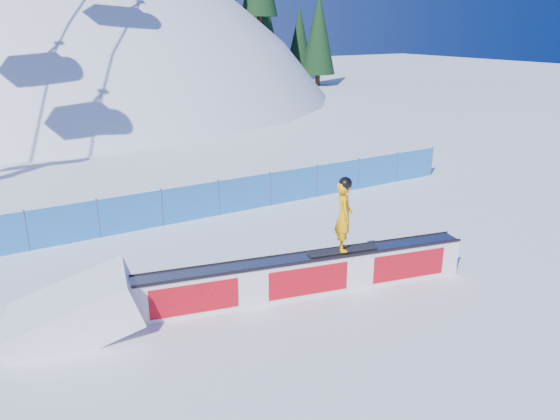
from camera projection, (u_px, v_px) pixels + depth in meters
ground at (257, 270)px, 14.49m from camera, size 160.00×160.00×0.00m
snow_hill at (57, 280)px, 54.35m from camera, size 64.00×64.00×64.00m
safety_fence at (191, 203)px, 17.94m from camera, size 22.05×0.05×1.30m
rail_box at (304, 275)px, 13.04m from camera, size 8.24×2.32×1.00m
snow_ramp at (77, 331)px, 11.61m from camera, size 3.09×2.29×1.74m
snowboarder at (344, 215)px, 12.88m from camera, size 1.79×0.75×1.85m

